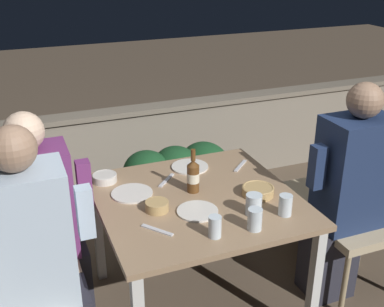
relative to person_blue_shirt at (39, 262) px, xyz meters
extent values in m
plane|color=brown|center=(0.82, 0.19, -0.65)|extent=(16.00, 16.00, 0.00)
cube|color=gray|center=(0.82, 1.69, -0.31)|extent=(9.00, 0.14, 0.68)
cube|color=#706656|center=(0.82, 1.69, 0.05)|extent=(9.00, 0.18, 0.04)
cube|color=#937556|center=(0.82, 0.19, 0.04)|extent=(1.02, 1.00, 0.03)
cube|color=silver|center=(1.28, -0.26, -0.31)|extent=(0.05, 0.05, 0.68)
cube|color=silver|center=(0.37, 0.64, -0.31)|extent=(0.05, 0.05, 0.68)
cube|color=silver|center=(1.28, 0.64, -0.31)|extent=(0.05, 0.05, 0.68)
cube|color=brown|center=(1.03, 1.06, -0.51)|extent=(0.79, 0.36, 0.28)
ellipsoid|color=#194723|center=(0.81, 1.06, -0.22)|extent=(0.36, 0.47, 0.34)
ellipsoid|color=#194723|center=(1.03, 1.06, -0.22)|extent=(0.36, 0.47, 0.34)
ellipsoid|color=#194723|center=(1.25, 1.06, -0.22)|extent=(0.36, 0.47, 0.34)
cube|color=tan|center=(-0.10, 0.00, -0.22)|extent=(0.47, 0.47, 0.05)
cylinder|color=#9E8966|center=(0.11, 0.21, -0.45)|extent=(0.03, 0.03, 0.40)
cube|color=silver|center=(-0.03, 0.00, 0.12)|extent=(0.36, 0.26, 0.64)
cube|color=silver|center=(0.22, 0.00, 0.20)|extent=(0.07, 0.07, 0.24)
sphere|color=#99755B|center=(-0.03, 0.00, 0.54)|extent=(0.19, 0.19, 0.19)
cube|color=tan|center=(-0.05, 0.36, -0.22)|extent=(0.47, 0.47, 0.05)
cylinder|color=#9E8966|center=(0.16, 0.57, -0.45)|extent=(0.03, 0.03, 0.40)
cube|color=#282833|center=(0.12, 0.36, -0.42)|extent=(0.26, 0.23, 0.45)
cube|color=#6B2D66|center=(0.02, 0.36, 0.09)|extent=(0.37, 0.26, 0.57)
cube|color=#6B2D66|center=(0.27, 0.36, 0.16)|extent=(0.07, 0.07, 0.24)
sphere|color=beige|center=(0.02, 0.36, 0.47)|extent=(0.19, 0.19, 0.19)
cube|color=tan|center=(1.75, 0.02, -0.22)|extent=(0.47, 0.47, 0.05)
cylinder|color=#9E8966|center=(1.55, -0.19, -0.45)|extent=(0.03, 0.03, 0.40)
cylinder|color=#9E8966|center=(1.55, 0.23, -0.45)|extent=(0.03, 0.03, 0.40)
cylinder|color=#9E8966|center=(1.96, 0.23, -0.45)|extent=(0.03, 0.03, 0.40)
cube|color=#282833|center=(1.58, 0.02, -0.42)|extent=(0.26, 0.23, 0.45)
cube|color=navy|center=(1.68, 0.02, 0.12)|extent=(0.38, 0.26, 0.63)
cube|color=navy|center=(1.43, 0.02, 0.20)|extent=(0.07, 0.07, 0.24)
sphere|color=#99755B|center=(1.68, 0.02, 0.53)|extent=(0.19, 0.19, 0.19)
cube|color=tan|center=(1.73, 0.36, -0.22)|extent=(0.47, 0.47, 0.05)
cube|color=tan|center=(1.94, 0.36, 0.02)|extent=(0.06, 0.47, 0.43)
cylinder|color=#9E8966|center=(1.52, 0.15, -0.45)|extent=(0.03, 0.03, 0.40)
cylinder|color=#9E8966|center=(1.94, 0.15, -0.45)|extent=(0.03, 0.03, 0.40)
cylinder|color=#9E8966|center=(1.52, 0.56, -0.45)|extent=(0.03, 0.03, 0.40)
cylinder|color=#9E8966|center=(1.94, 0.56, -0.45)|extent=(0.03, 0.03, 0.40)
cylinder|color=brown|center=(0.83, 0.26, 0.13)|extent=(0.07, 0.07, 0.15)
cylinder|color=beige|center=(0.83, 0.26, 0.14)|extent=(0.07, 0.07, 0.05)
cone|color=brown|center=(0.83, 0.26, 0.22)|extent=(0.07, 0.07, 0.03)
cylinder|color=brown|center=(0.83, 0.26, 0.26)|extent=(0.02, 0.02, 0.06)
cylinder|color=silver|center=(0.52, 0.35, 0.06)|extent=(0.22, 0.22, 0.01)
cylinder|color=silver|center=(0.77, 0.05, 0.06)|extent=(0.21, 0.21, 0.01)
cylinder|color=silver|center=(0.92, 0.54, 0.06)|extent=(0.22, 0.22, 0.01)
cylinder|color=tan|center=(1.13, 0.10, 0.08)|extent=(0.17, 0.17, 0.04)
torus|color=tan|center=(1.13, 0.10, 0.09)|extent=(0.17, 0.17, 0.01)
cylinder|color=beige|center=(0.41, 0.55, 0.07)|extent=(0.13, 0.13, 0.04)
torus|color=beige|center=(0.41, 0.55, 0.09)|extent=(0.13, 0.13, 0.01)
cylinder|color=tan|center=(0.59, 0.14, 0.08)|extent=(0.12, 0.12, 0.05)
torus|color=tan|center=(0.59, 0.14, 0.10)|extent=(0.12, 0.12, 0.01)
cylinder|color=silver|center=(0.95, -0.19, 0.11)|extent=(0.07, 0.07, 0.11)
cylinder|color=silver|center=(0.76, -0.18, 0.11)|extent=(0.06, 0.06, 0.10)
cylinder|color=silver|center=(1.16, -0.13, 0.11)|extent=(0.07, 0.07, 0.11)
cylinder|color=silver|center=(1.02, -0.07, 0.11)|extent=(0.08, 0.08, 0.11)
cube|color=silver|center=(0.73, 0.43, 0.06)|extent=(0.13, 0.14, 0.01)
cube|color=silver|center=(0.53, -0.04, 0.06)|extent=(0.12, 0.15, 0.01)
cube|color=silver|center=(1.20, 0.44, 0.06)|extent=(0.14, 0.13, 0.01)
camera|label=1|loc=(-0.01, -1.85, 1.28)|focal=45.00mm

